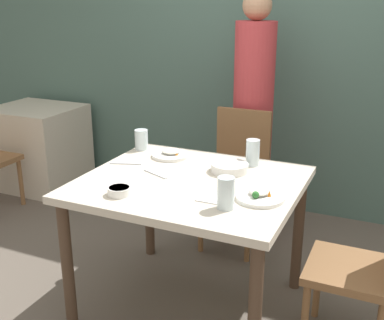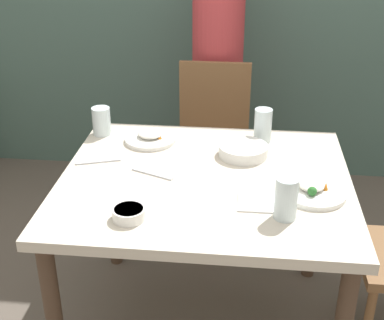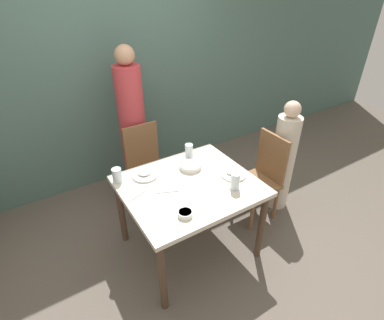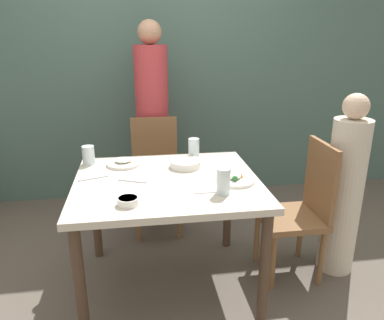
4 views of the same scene
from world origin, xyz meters
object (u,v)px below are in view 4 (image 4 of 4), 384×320
(chair_child_spot, at_px, (302,207))
(chair_adult_spot, at_px, (156,172))
(bowl_curry, at_px, (185,163))
(person_adult, at_px, (153,127))
(plate_rice_adult, at_px, (123,163))
(glass_water_tall, at_px, (194,149))
(person_child, at_px, (344,192))

(chair_child_spot, bearing_deg, chair_adult_spot, -130.96)
(chair_child_spot, xyz_separation_m, bowl_curry, (-0.76, 0.18, 0.29))
(chair_child_spot, relative_size, person_adult, 0.55)
(bowl_curry, bearing_deg, chair_adult_spot, 104.92)
(bowl_curry, distance_m, plate_rice_adult, 0.42)
(bowl_curry, bearing_deg, plate_rice_adult, 165.90)
(chair_child_spot, height_order, bowl_curry, chair_child_spot)
(chair_adult_spot, relative_size, glass_water_tall, 6.32)
(chair_adult_spot, bearing_deg, person_adult, 90.00)
(person_child, bearing_deg, chair_adult_spot, 146.49)
(chair_adult_spot, relative_size, bowl_curry, 4.64)
(person_child, xyz_separation_m, bowl_curry, (-1.04, 0.18, 0.20))
(chair_adult_spot, height_order, plate_rice_adult, chair_adult_spot)
(chair_child_spot, distance_m, bowl_curry, 0.83)
(chair_child_spot, height_order, person_child, person_child)
(chair_child_spot, height_order, person_adult, person_adult)
(bowl_curry, relative_size, glass_water_tall, 1.36)
(chair_child_spot, xyz_separation_m, plate_rice_adult, (-1.16, 0.28, 0.28))
(person_adult, bearing_deg, person_child, -42.51)
(plate_rice_adult, bearing_deg, person_adult, 74.00)
(chair_adult_spot, distance_m, person_child, 1.45)
(chair_adult_spot, bearing_deg, chair_child_spot, -40.96)
(glass_water_tall, bearing_deg, bowl_curry, -117.32)
(chair_child_spot, relative_size, person_child, 0.75)
(glass_water_tall, bearing_deg, person_child, -18.86)
(chair_child_spot, distance_m, glass_water_tall, 0.82)
(person_adult, relative_size, person_child, 1.37)
(chair_child_spot, distance_m, person_child, 0.30)
(person_child, distance_m, glass_water_tall, 1.05)
(chair_adult_spot, bearing_deg, glass_water_tall, -62.50)
(person_child, bearing_deg, person_adult, 137.49)
(chair_adult_spot, height_order, bowl_curry, chair_adult_spot)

